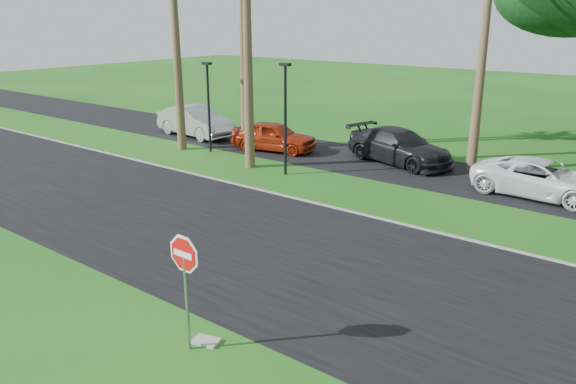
% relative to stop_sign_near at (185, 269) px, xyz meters
% --- Properties ---
extents(ground, '(120.00, 120.00, 0.00)m').
position_rel_stop_sign_near_xyz_m(ground, '(-0.50, 3.00, -1.77)').
color(ground, '#165816').
rests_on(ground, ground).
extents(road, '(120.00, 8.00, 0.02)m').
position_rel_stop_sign_near_xyz_m(road, '(-0.50, 5.00, -1.76)').
color(road, black).
rests_on(road, ground).
extents(parking_strip, '(120.00, 5.00, 0.02)m').
position_rel_stop_sign_near_xyz_m(parking_strip, '(-0.50, 15.50, -1.76)').
color(parking_strip, black).
rests_on(parking_strip, ground).
extents(curb, '(120.00, 0.12, 0.06)m').
position_rel_stop_sign_near_xyz_m(curb, '(-0.50, 9.05, -1.74)').
color(curb, gray).
rests_on(curb, ground).
extents(stop_sign_near, '(1.05, 0.07, 2.62)m').
position_rel_stop_sign_near_xyz_m(stop_sign_near, '(0.00, 0.00, 0.00)').
color(stop_sign_near, gray).
rests_on(stop_sign_near, ground).
extents(streetlight_left, '(0.45, 0.25, 4.34)m').
position_rel_stop_sign_near_xyz_m(streetlight_left, '(-12.00, 12.50, 0.72)').
color(streetlight_left, black).
rests_on(streetlight_left, ground).
extents(streetlight_right, '(0.45, 0.25, 4.64)m').
position_rel_stop_sign_near_xyz_m(streetlight_right, '(-6.50, 11.50, 0.88)').
color(streetlight_right, black).
rests_on(streetlight_right, ground).
extents(car_silver, '(5.14, 2.21, 1.65)m').
position_rel_stop_sign_near_xyz_m(car_silver, '(-15.20, 14.56, -0.95)').
color(car_silver, '#B7B9BF').
rests_on(car_silver, ground).
extents(car_red, '(4.51, 2.60, 1.44)m').
position_rel_stop_sign_near_xyz_m(car_red, '(-9.60, 14.53, -1.05)').
color(car_red, '#A2250D').
rests_on(car_red, ground).
extents(car_dark, '(5.64, 3.40, 1.53)m').
position_rel_stop_sign_near_xyz_m(car_dark, '(-3.56, 16.14, -1.01)').
color(car_dark, black).
rests_on(car_dark, ground).
extents(car_minivan, '(5.03, 2.49, 1.37)m').
position_rel_stop_sign_near_xyz_m(car_minivan, '(2.92, 14.86, -1.09)').
color(car_minivan, white).
rests_on(car_minivan, ground).
extents(utility_slab, '(0.62, 0.48, 0.06)m').
position_rel_stop_sign_near_xyz_m(utility_slab, '(0.10, 0.36, -1.74)').
color(utility_slab, '#9F9F97').
rests_on(utility_slab, ground).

